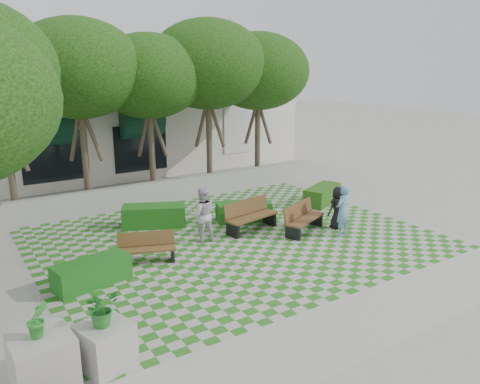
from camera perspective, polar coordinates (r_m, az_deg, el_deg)
ground at (r=14.33m, az=1.62°, el=-7.02°), size 90.00×90.00×0.00m
lawn at (r=15.11m, az=-0.55°, el=-5.80°), size 12.00×12.00×0.00m
sidewalk_south at (r=11.19m, az=15.91°, el=-14.38°), size 16.00×2.00×0.01m
retaining_wall at (r=19.35m, az=-8.88°, el=0.13°), size 15.00×0.36×0.90m
bench_east at (r=15.79m, az=7.67°, el=-3.20°), size 1.95×1.28×0.98m
bench_mid at (r=15.80m, az=1.25°, el=-2.95°), size 2.05×0.99×1.03m
bench_west at (r=13.61m, az=-11.30°, el=-6.73°), size 1.69×1.07×0.84m
hedge_east at (r=19.21m, az=9.98°, el=-0.34°), size 2.16×1.56×0.70m
hedge_midright at (r=16.81m, az=0.45°, el=-2.40°), size 2.08×1.38×0.68m
hedge_midleft at (r=16.49m, az=-10.42°, el=-2.88°), size 2.30×1.67×0.75m
hedge_west at (r=12.62m, az=-17.61°, el=-9.34°), size 2.01×1.12×0.66m
planter_front at (r=9.29m, az=-16.23°, el=-16.55°), size 1.07×1.07×1.54m
planter_back at (r=9.15m, az=-22.92°, el=-18.28°), size 1.05×1.05×1.65m
person_blue at (r=15.55m, az=12.40°, el=-2.24°), size 0.72×0.58×1.71m
person_dark at (r=16.28m, az=11.85°, el=-1.86°), size 0.75×0.51×1.47m
person_white at (r=14.76m, az=-4.66°, el=-2.74°), size 1.00×0.86×1.77m
tree_row at (r=17.79m, az=-14.81°, el=13.94°), size 17.70×13.40×7.41m
building at (r=26.54m, az=-14.36°, el=8.45°), size 18.00×8.92×5.15m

